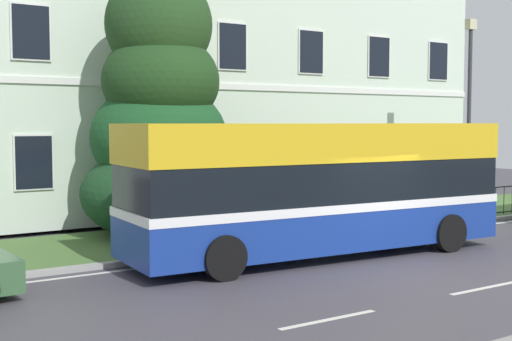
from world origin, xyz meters
name	(u,v)px	position (x,y,z in m)	size (l,w,h in m)	color
ground_plane	(392,266)	(0.00, 0.80, -0.02)	(60.00, 56.00, 0.18)	#46424B
georgian_townhouse	(207,20)	(2.51, 13.98, 7.40)	(20.31, 9.57, 14.48)	silver
iron_verge_railing	(367,213)	(2.51, 4.40, 0.62)	(15.33, 0.04, 0.97)	black
evergreen_tree	(160,127)	(-2.83, 7.16, 3.14)	(4.46, 4.46, 7.56)	#423328
single_decker_bus	(319,187)	(-0.73, 2.57, 1.71)	(9.88, 3.09, 3.25)	navy
street_lamp_post	(469,102)	(8.36, 5.60, 3.98)	(0.36, 0.24, 6.75)	#333338
litter_bin	(247,218)	(-1.17, 5.18, 0.66)	(0.55, 0.55, 1.06)	black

